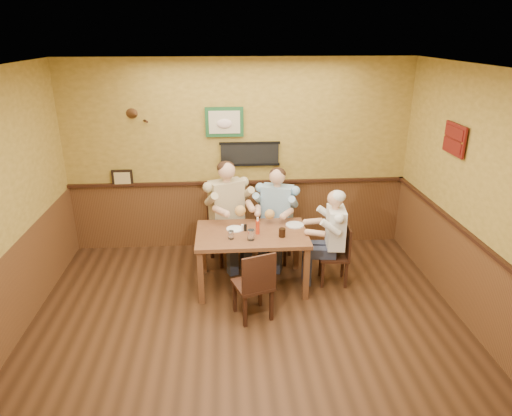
{
  "coord_description": "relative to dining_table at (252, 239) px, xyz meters",
  "views": [
    {
      "loc": [
        -0.21,
        -3.99,
        3.13
      ],
      "look_at": [
        0.16,
        1.19,
        1.1
      ],
      "focal_mm": 32.0,
      "sensor_mm": 36.0,
      "label": 1
    }
  ],
  "objects": [
    {
      "name": "room",
      "position": [
        0.03,
        -1.07,
        1.03
      ],
      "size": [
        5.02,
        5.03,
        2.81
      ],
      "color": "black",
      "rests_on": "ground"
    },
    {
      "name": "dining_table",
      "position": [
        0.0,
        0.0,
        0.0
      ],
      "size": [
        1.4,
        0.9,
        0.75
      ],
      "color": "brown",
      "rests_on": "ground"
    },
    {
      "name": "chair_back_left",
      "position": [
        -0.31,
        0.71,
        -0.19
      ],
      "size": [
        0.56,
        0.56,
        0.93
      ],
      "primitive_type": null,
      "rotation": [
        0.0,
        0.0,
        0.4
      ],
      "color": "#351B11",
      "rests_on": "ground"
    },
    {
      "name": "chair_back_right",
      "position": [
        0.4,
        0.69,
        -0.22
      ],
      "size": [
        0.52,
        0.52,
        0.87
      ],
      "primitive_type": null,
      "rotation": [
        0.0,
        0.0,
        -0.35
      ],
      "color": "#351B11",
      "rests_on": "ground"
    },
    {
      "name": "chair_right_end",
      "position": [
        1.07,
        -0.0,
        -0.26
      ],
      "size": [
        0.41,
        0.41,
        0.81
      ],
      "primitive_type": null,
      "rotation": [
        0.0,
        0.0,
        -1.68
      ],
      "color": "#351B11",
      "rests_on": "ground"
    },
    {
      "name": "chair_near_side",
      "position": [
        -0.03,
        -0.7,
        -0.22
      ],
      "size": [
        0.51,
        0.51,
        0.87
      ],
      "primitive_type": null,
      "rotation": [
        0.0,
        0.0,
        3.47
      ],
      "color": "#351B11",
      "rests_on": "ground"
    },
    {
      "name": "diner_tan_shirt",
      "position": [
        -0.31,
        0.71,
        0.01
      ],
      "size": [
        0.81,
        0.81,
        1.34
      ],
      "primitive_type": null,
      "rotation": [
        0.0,
        0.0,
        0.4
      ],
      "color": "beige",
      "rests_on": "ground"
    },
    {
      "name": "diner_blue_polo",
      "position": [
        0.4,
        0.69,
        -0.04
      ],
      "size": [
        0.74,
        0.74,
        1.25
      ],
      "primitive_type": null,
      "rotation": [
        0.0,
        0.0,
        -0.35
      ],
      "color": "#8CB5D3",
      "rests_on": "ground"
    },
    {
      "name": "diner_white_elder",
      "position": [
        1.07,
        -0.0,
        -0.08
      ],
      "size": [
        0.58,
        0.58,
        1.15
      ],
      "primitive_type": null,
      "rotation": [
        0.0,
        0.0,
        -1.68
      ],
      "color": "white",
      "rests_on": "ground"
    },
    {
      "name": "water_glass_left",
      "position": [
        -0.26,
        -0.17,
        0.14
      ],
      "size": [
        0.09,
        0.09,
        0.11
      ],
      "primitive_type": "cylinder",
      "rotation": [
        0.0,
        0.0,
        -0.32
      ],
      "color": "silver",
      "rests_on": "dining_table"
    },
    {
      "name": "water_glass_mid",
      "position": [
        -0.02,
        -0.21,
        0.16
      ],
      "size": [
        0.11,
        0.11,
        0.13
      ],
      "primitive_type": "cylinder",
      "rotation": [
        0.0,
        0.0,
        -0.29
      ],
      "color": "white",
      "rests_on": "dining_table"
    },
    {
      "name": "cola_tumbler",
      "position": [
        0.37,
        -0.15,
        0.15
      ],
      "size": [
        0.1,
        0.1,
        0.11
      ],
      "primitive_type": "cylinder",
      "rotation": [
        0.0,
        0.0,
        0.22
      ],
      "color": "black",
      "rests_on": "dining_table"
    },
    {
      "name": "hot_sauce_bottle",
      "position": [
        0.07,
        -0.04,
        0.19
      ],
      "size": [
        0.06,
        0.06,
        0.2
      ],
      "primitive_type": "cylinder",
      "rotation": [
        0.0,
        0.0,
        0.38
      ],
      "color": "red",
      "rests_on": "dining_table"
    },
    {
      "name": "salt_shaker",
      "position": [
        -0.12,
        0.07,
        0.13
      ],
      "size": [
        0.04,
        0.04,
        0.08
      ],
      "primitive_type": "cylinder",
      "rotation": [
        0.0,
        0.0,
        0.32
      ],
      "color": "white",
      "rests_on": "dining_table"
    },
    {
      "name": "pepper_shaker",
      "position": [
        -0.08,
        0.06,
        0.14
      ],
      "size": [
        0.04,
        0.04,
        0.09
      ],
      "primitive_type": "cylinder",
      "rotation": [
        0.0,
        0.0,
        0.11
      ],
      "color": "black",
      "rests_on": "dining_table"
    },
    {
      "name": "plate_far_left",
      "position": [
        -0.21,
        0.11,
        0.1
      ],
      "size": [
        0.23,
        0.23,
        0.01
      ],
      "primitive_type": "cylinder",
      "rotation": [
        0.0,
        0.0,
        0.07
      ],
      "color": "white",
      "rests_on": "dining_table"
    },
    {
      "name": "plate_far_right",
      "position": [
        0.58,
        0.18,
        0.1
      ],
      "size": [
        0.3,
        0.3,
        0.02
      ],
      "primitive_type": "cylinder",
      "rotation": [
        0.0,
        0.0,
        0.32
      ],
      "color": "silver",
      "rests_on": "dining_table"
    }
  ]
}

